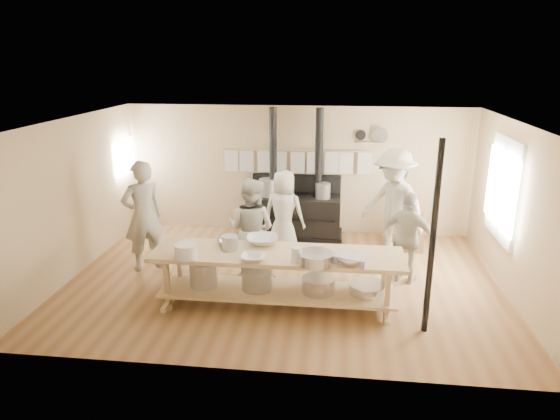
{
  "coord_description": "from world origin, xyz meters",
  "views": [
    {
      "loc": [
        0.81,
        -7.47,
        3.54
      ],
      "look_at": [
        -0.09,
        0.2,
        1.15
      ],
      "focal_mm": 32.0,
      "sensor_mm": 36.0,
      "label": 1
    }
  ],
  "objects_px": {
    "prep_table": "(276,274)",
    "roasting_pan": "(350,258)",
    "cook_far_left": "(143,216)",
    "cook_by_window": "(393,205)",
    "cook_center": "(284,213)",
    "chair": "(411,234)",
    "cook_left": "(251,229)",
    "stove": "(295,212)",
    "cook_right": "(408,238)"
  },
  "relations": [
    {
      "from": "stove",
      "to": "cook_right",
      "type": "distance_m",
      "value": 2.78
    },
    {
      "from": "cook_far_left",
      "to": "cook_by_window",
      "type": "height_order",
      "value": "cook_by_window"
    },
    {
      "from": "prep_table",
      "to": "cook_center",
      "type": "bearing_deg",
      "value": 93.3
    },
    {
      "from": "cook_far_left",
      "to": "cook_center",
      "type": "height_order",
      "value": "cook_far_left"
    },
    {
      "from": "cook_right",
      "to": "chair",
      "type": "bearing_deg",
      "value": -77.11
    },
    {
      "from": "cook_by_window",
      "to": "chair",
      "type": "distance_m",
      "value": 0.98
    },
    {
      "from": "chair",
      "to": "cook_center",
      "type": "bearing_deg",
      "value": -163.53
    },
    {
      "from": "stove",
      "to": "prep_table",
      "type": "distance_m",
      "value": 3.02
    },
    {
      "from": "chair",
      "to": "roasting_pan",
      "type": "distance_m",
      "value": 3.13
    },
    {
      "from": "cook_by_window",
      "to": "chair",
      "type": "height_order",
      "value": "cook_by_window"
    },
    {
      "from": "stove",
      "to": "cook_right",
      "type": "bearing_deg",
      "value": -44.24
    },
    {
      "from": "cook_center",
      "to": "chair",
      "type": "xyz_separation_m",
      "value": [
        2.38,
        0.51,
        -0.5
      ]
    },
    {
      "from": "stove",
      "to": "cook_center",
      "type": "height_order",
      "value": "stove"
    },
    {
      "from": "chair",
      "to": "roasting_pan",
      "type": "height_order",
      "value": "chair"
    },
    {
      "from": "cook_center",
      "to": "chair",
      "type": "bearing_deg",
      "value": -153.48
    },
    {
      "from": "stove",
      "to": "prep_table",
      "type": "bearing_deg",
      "value": -90.04
    },
    {
      "from": "prep_table",
      "to": "cook_far_left",
      "type": "distance_m",
      "value": 2.68
    },
    {
      "from": "stove",
      "to": "cook_by_window",
      "type": "xyz_separation_m",
      "value": [
        1.83,
        -0.93,
        0.49
      ]
    },
    {
      "from": "cook_left",
      "to": "cook_center",
      "type": "xyz_separation_m",
      "value": [
        0.41,
        1.14,
        -0.06
      ]
    },
    {
      "from": "stove",
      "to": "roasting_pan",
      "type": "height_order",
      "value": "stove"
    },
    {
      "from": "prep_table",
      "to": "roasting_pan",
      "type": "xyz_separation_m",
      "value": [
        1.04,
        -0.22,
        0.39
      ]
    },
    {
      "from": "prep_table",
      "to": "chair",
      "type": "bearing_deg",
      "value": 48.99
    },
    {
      "from": "cook_right",
      "to": "chair",
      "type": "relative_size",
      "value": 1.53
    },
    {
      "from": "prep_table",
      "to": "cook_left",
      "type": "height_order",
      "value": "cook_left"
    },
    {
      "from": "cook_center",
      "to": "cook_left",
      "type": "bearing_deg",
      "value": 84.61
    },
    {
      "from": "prep_table",
      "to": "cook_far_left",
      "type": "height_order",
      "value": "cook_far_left"
    },
    {
      "from": "cook_right",
      "to": "cook_by_window",
      "type": "bearing_deg",
      "value": -58.42
    },
    {
      "from": "cook_right",
      "to": "cook_far_left",
      "type": "bearing_deg",
      "value": 22.87
    },
    {
      "from": "prep_table",
      "to": "cook_by_window",
      "type": "relative_size",
      "value": 1.78
    },
    {
      "from": "cook_far_left",
      "to": "roasting_pan",
      "type": "distance_m",
      "value": 3.69
    },
    {
      "from": "roasting_pan",
      "to": "stove",
      "type": "bearing_deg",
      "value": 107.81
    },
    {
      "from": "cook_far_left",
      "to": "cook_left",
      "type": "height_order",
      "value": "cook_far_left"
    },
    {
      "from": "cook_far_left",
      "to": "cook_left",
      "type": "bearing_deg",
      "value": 136.32
    },
    {
      "from": "cook_far_left",
      "to": "roasting_pan",
      "type": "relative_size",
      "value": 3.75
    },
    {
      "from": "chair",
      "to": "cook_by_window",
      "type": "bearing_deg",
      "value": -125.28
    },
    {
      "from": "cook_far_left",
      "to": "cook_by_window",
      "type": "xyz_separation_m",
      "value": [
        4.24,
        0.98,
        0.05
      ]
    },
    {
      "from": "cook_center",
      "to": "cook_by_window",
      "type": "distance_m",
      "value": 1.97
    },
    {
      "from": "cook_right",
      "to": "prep_table",
      "type": "bearing_deg",
      "value": 51.88
    },
    {
      "from": "cook_center",
      "to": "cook_far_left",
      "type": "bearing_deg",
      "value": 37.76
    },
    {
      "from": "prep_table",
      "to": "cook_left",
      "type": "relative_size",
      "value": 2.12
    },
    {
      "from": "cook_right",
      "to": "cook_center",
      "type": "bearing_deg",
      "value": -2.33
    },
    {
      "from": "prep_table",
      "to": "chair",
      "type": "xyz_separation_m",
      "value": [
        2.26,
        2.6,
        -0.23
      ]
    },
    {
      "from": "cook_by_window",
      "to": "chair",
      "type": "bearing_deg",
      "value": 93.3
    },
    {
      "from": "stove",
      "to": "prep_table",
      "type": "xyz_separation_m",
      "value": [
        -0.0,
        -3.02,
        -0.0
      ]
    },
    {
      "from": "stove",
      "to": "cook_left",
      "type": "relative_size",
      "value": 1.53
    },
    {
      "from": "prep_table",
      "to": "roasting_pan",
      "type": "height_order",
      "value": "roasting_pan"
    },
    {
      "from": "cook_left",
      "to": "roasting_pan",
      "type": "xyz_separation_m",
      "value": [
        1.57,
        -1.17,
        0.06
      ]
    },
    {
      "from": "cook_far_left",
      "to": "prep_table",
      "type": "bearing_deg",
      "value": 116.3
    },
    {
      "from": "prep_table",
      "to": "cook_center",
      "type": "height_order",
      "value": "cook_center"
    },
    {
      "from": "prep_table",
      "to": "cook_center",
      "type": "distance_m",
      "value": 2.11
    }
  ]
}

